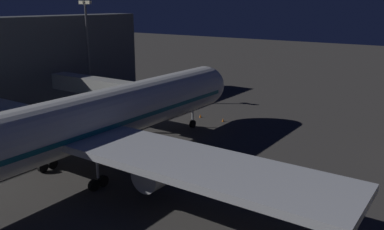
{
  "coord_description": "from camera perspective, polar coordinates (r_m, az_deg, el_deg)",
  "views": [
    {
      "loc": [
        -34.42,
        39.67,
        18.68
      ],
      "look_at": [
        -3.0,
        -5.69,
        3.5
      ],
      "focal_mm": 38.35,
      "sensor_mm": 36.0,
      "label": 1
    }
  ],
  "objects": [
    {
      "name": "ground_plane",
      "position": [
        55.74,
        -5.89,
        -4.28
      ],
      "size": [
        320.0,
        320.0,
        0.0
      ],
      "primitive_type": "plane",
      "color": "#383533"
    },
    {
      "name": "traffic_cone_nose_port",
      "position": [
        66.65,
        4.33,
        -0.7
      ],
      "size": [
        0.36,
        0.36,
        0.55
      ],
      "primitive_type": "cone",
      "color": "orange",
      "rests_on": "ground_plane"
    },
    {
      "name": "apron_floodlight_mast",
      "position": [
        79.93,
        -14.28,
        9.37
      ],
      "size": [
        2.9,
        0.5,
        19.0
      ],
      "color": "#59595E",
      "rests_on": "ground_plane"
    },
    {
      "name": "jet_bridge",
      "position": [
        63.95,
        -11.62,
        3.66
      ],
      "size": [
        20.46,
        3.4,
        7.58
      ],
      "color": "#9E9E99",
      "rests_on": "ground_plane"
    },
    {
      "name": "traffic_cone_nose_starboard",
      "position": [
        68.88,
        1.18,
        -0.12
      ],
      "size": [
        0.36,
        0.36,
        0.55
      ],
      "primitive_type": "cone",
      "color": "orange",
      "rests_on": "ground_plane"
    },
    {
      "name": "airliner_at_gate",
      "position": [
        45.23,
        -17.05,
        -1.7
      ],
      "size": [
        59.7,
        61.09,
        20.44
      ],
      "color": "silver",
      "rests_on": "ground_plane"
    }
  ]
}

